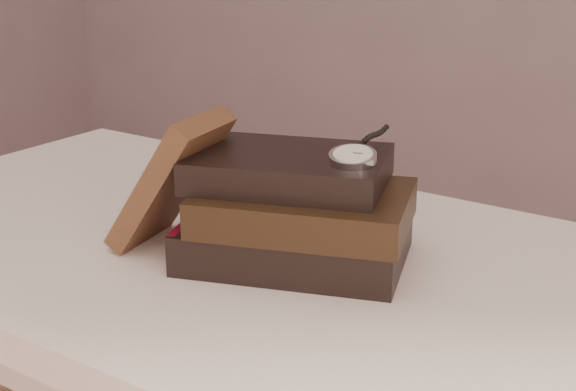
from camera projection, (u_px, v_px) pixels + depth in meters
The scene contains 5 objects.
table at pixel (209, 302), 1.05m from camera, with size 1.00×0.60×0.75m.
book_stack at pixel (297, 212), 0.93m from camera, with size 0.29×0.24×0.12m.
journal at pixel (171, 180), 0.96m from camera, with size 0.03×0.11×0.18m, color #3D2517.
pocket_watch at pixel (355, 155), 0.88m from camera, with size 0.07×0.16×0.02m.
eyeglasses at pixel (244, 174), 1.03m from camera, with size 0.14×0.15×0.05m.
Camera 1 is at (0.62, -0.38, 1.13)m, focal length 52.03 mm.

